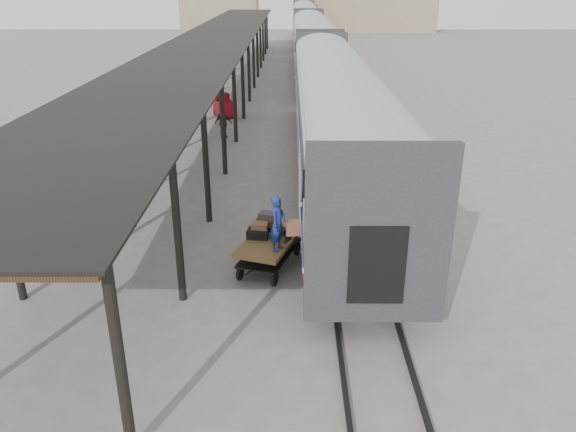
% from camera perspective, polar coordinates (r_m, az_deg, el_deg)
% --- Properties ---
extents(ground, '(160.00, 160.00, 0.00)m').
position_cam_1_polar(ground, '(16.30, -4.68, -4.73)').
color(ground, slate).
rests_on(ground, ground).
extents(train, '(3.45, 76.01, 4.01)m').
position_cam_1_polar(train, '(48.44, 2.53, 17.22)').
color(train, silver).
rests_on(train, ground).
extents(canopy, '(4.90, 64.30, 4.15)m').
position_cam_1_polar(canopy, '(38.83, -7.14, 17.59)').
color(canopy, '#422B19').
rests_on(canopy, ground).
extents(rails, '(1.54, 150.00, 0.12)m').
position_cam_1_polar(rails, '(48.98, 2.48, 14.18)').
color(rails, black).
rests_on(rails, ground).
extents(building_far, '(18.00, 10.00, 8.00)m').
position_cam_1_polar(building_far, '(93.29, 8.62, 20.59)').
color(building_far, tan).
rests_on(building_far, ground).
extents(building_left, '(12.00, 8.00, 6.00)m').
position_cam_1_polar(building_left, '(97.14, -6.86, 20.18)').
color(building_left, tan).
rests_on(building_left, ground).
extents(baggage_cart, '(1.96, 2.68, 0.86)m').
position_cam_1_polar(baggage_cart, '(15.74, -1.87, -3.07)').
color(baggage_cart, brown).
rests_on(baggage_cart, ground).
extents(suitcase_stack, '(1.53, 1.20, 0.59)m').
position_cam_1_polar(suitcase_stack, '(15.90, -1.88, -1.16)').
color(suitcase_stack, '#3C3C3F').
rests_on(suitcase_stack, baggage_cart).
extents(luggage_tug, '(1.38, 1.71, 1.31)m').
position_cam_1_polar(luggage_tug, '(33.85, -6.59, 11.00)').
color(luggage_tug, maroon).
rests_on(luggage_tug, ground).
extents(porter, '(0.56, 0.66, 1.55)m').
position_cam_1_polar(porter, '(14.73, -1.04, -0.75)').
color(porter, navy).
rests_on(porter, baggage_cart).
extents(pedestrian, '(0.94, 0.53, 1.52)m').
position_cam_1_polar(pedestrian, '(29.11, -6.57, 9.35)').
color(pedestrian, black).
rests_on(pedestrian, ground).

